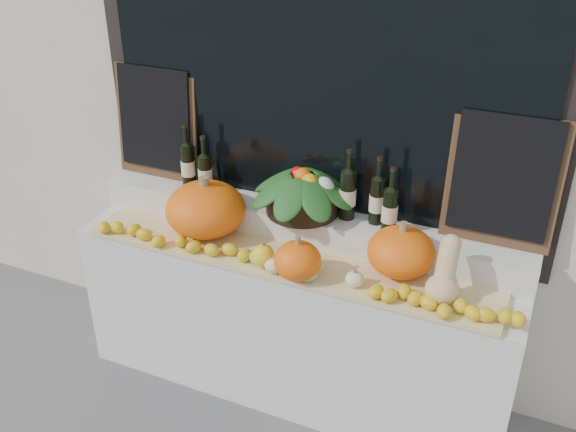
{
  "coord_description": "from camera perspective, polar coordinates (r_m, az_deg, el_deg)",
  "views": [
    {
      "loc": [
        1.09,
        -1.01,
        2.59
      ],
      "look_at": [
        0.0,
        1.45,
        1.12
      ],
      "focal_mm": 40.0,
      "sensor_mm": 36.0,
      "label": 1
    }
  ],
  "objects": [
    {
      "name": "wine_bottle_near_right",
      "position": [
        3.14,
        7.91,
        1.42
      ],
      "size": [
        0.08,
        0.08,
        0.35
      ],
      "color": "black",
      "rests_on": "rear_tier"
    },
    {
      "name": "decorative_gourds",
      "position": [
        3.01,
        -0.13,
        -4.29
      ],
      "size": [
        0.57,
        0.14,
        0.14
      ],
      "color": "#376E21",
      "rests_on": "straw_bedding"
    },
    {
      "name": "wine_bottle_tall",
      "position": [
        3.17,
        5.33,
        1.95
      ],
      "size": [
        0.08,
        0.08,
        0.37
      ],
      "color": "black",
      "rests_on": "rear_tier"
    },
    {
      "name": "chalkboard_right",
      "position": [
        3.01,
        18.59,
        3.09
      ],
      "size": [
        0.5,
        0.08,
        0.62
      ],
      "rotation": [
        -0.08,
        0.0,
        0.0
      ],
      "color": "#4C331E",
      "rests_on": "rear_tier"
    },
    {
      "name": "straw_bedding",
      "position": [
        3.14,
        -0.37,
        -4.05
      ],
      "size": [
        2.1,
        0.32,
        0.02
      ],
      "primitive_type": "cube",
      "color": "tan",
      "rests_on": "display_sill"
    },
    {
      "name": "chalkboard_left",
      "position": [
        3.61,
        -11.7,
        8.25
      ],
      "size": [
        0.5,
        0.08,
        0.62
      ],
      "rotation": [
        -0.08,
        0.0,
        0.0
      ],
      "color": "#4C331E",
      "rests_on": "rear_tier"
    },
    {
      "name": "rear_tier",
      "position": [
        3.32,
        1.57,
        -0.72
      ],
      "size": [
        2.3,
        0.25,
        0.16
      ],
      "primitive_type": "cube",
      "color": "silver",
      "rests_on": "display_sill"
    },
    {
      "name": "pumpkin_right",
      "position": [
        3.01,
        10.02,
        -3.17
      ],
      "size": [
        0.39,
        0.39,
        0.23
      ],
      "primitive_type": "ellipsoid",
      "rotation": [
        0.0,
        0.0,
        0.29
      ],
      "color": "orange",
      "rests_on": "straw_bedding"
    },
    {
      "name": "butternut_squash",
      "position": [
        2.87,
        13.75,
        -5.18
      ],
      "size": [
        0.15,
        0.21,
        0.29
      ],
      "color": "#DEB582",
      "rests_on": "straw_bedding"
    },
    {
      "name": "wine_bottle_near_left",
      "position": [
        3.46,
        -7.38,
        3.79
      ],
      "size": [
        0.08,
        0.08,
        0.32
      ],
      "color": "black",
      "rests_on": "rear_tier"
    },
    {
      "name": "display_sill",
      "position": [
        3.49,
        0.5,
        -9.3
      ],
      "size": [
        2.3,
        0.55,
        0.88
      ],
      "primitive_type": "cube",
      "color": "silver",
      "rests_on": "ground"
    },
    {
      "name": "produce_bowl",
      "position": [
        3.22,
        1.3,
        2.33
      ],
      "size": [
        0.57,
        0.57,
        0.25
      ],
      "color": "black",
      "rests_on": "rear_tier"
    },
    {
      "name": "lemon_heap",
      "position": [
        3.03,
        -1.23,
        -4.37
      ],
      "size": [
        2.2,
        0.16,
        0.06
      ],
      "primitive_type": null,
      "color": "gold",
      "rests_on": "straw_bedding"
    },
    {
      "name": "pumpkin_center",
      "position": [
        2.95,
        0.87,
        -3.99
      ],
      "size": [
        0.23,
        0.23,
        0.18
      ],
      "primitive_type": "ellipsoid",
      "rotation": [
        0.0,
        0.0,
        0.04
      ],
      "color": "orange",
      "rests_on": "straw_bedding"
    },
    {
      "name": "wine_bottle_far_left",
      "position": [
        3.52,
        -8.89,
        4.49
      ],
      "size": [
        0.08,
        0.08,
        0.36
      ],
      "color": "black",
      "rests_on": "rear_tier"
    },
    {
      "name": "wine_bottle_far_right",
      "position": [
        3.07,
        9.03,
        0.51
      ],
      "size": [
        0.08,
        0.08,
        0.34
      ],
      "color": "black",
      "rests_on": "rear_tier"
    },
    {
      "name": "pumpkin_left",
      "position": [
        3.31,
        -7.33,
        0.6
      ],
      "size": [
        0.51,
        0.51,
        0.28
      ],
      "primitive_type": "ellipsoid",
      "rotation": [
        0.0,
        0.0,
        0.28
      ],
      "color": "orange",
      "rests_on": "straw_bedding"
    }
  ]
}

